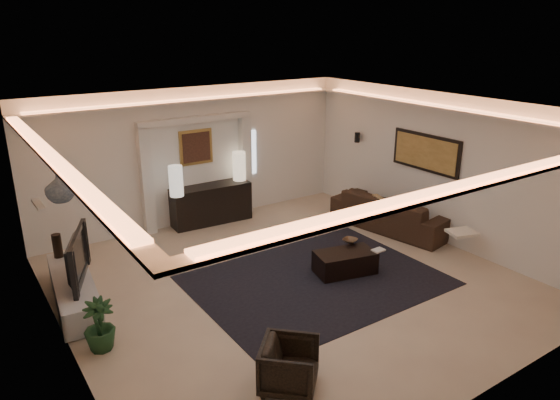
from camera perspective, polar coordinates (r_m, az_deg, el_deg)
floor at (r=8.72m, az=1.13°, el=-9.10°), size 7.00×7.00×0.00m
ceiling at (r=7.79m, az=1.26°, el=10.08°), size 7.00×7.00×0.00m
wall_back at (r=11.07m, az=-9.32°, el=4.83°), size 7.00×0.00×7.00m
wall_front at (r=5.87m, az=21.50°, el=-9.30°), size 7.00×0.00×7.00m
wall_left at (r=6.89m, az=-23.49°, el=-5.35°), size 0.00×7.00×7.00m
wall_right at (r=10.47m, az=17.10°, el=3.42°), size 0.00×7.00×7.00m
cove_soffit at (r=7.84m, az=1.25°, el=8.06°), size 7.00×7.00×0.04m
daylight_slit at (r=11.68m, az=-3.23°, el=5.29°), size 0.25×0.03×1.00m
area_rug at (r=8.79m, az=4.05°, el=-8.87°), size 4.00×3.00×0.01m
pilaster_left at (r=10.66m, az=-14.59°, el=1.97°), size 0.22×0.20×2.20m
pilaster_right at (r=11.58m, az=-3.85°, el=3.88°), size 0.22×0.20×2.20m
alcove_header at (r=10.82m, az=-9.31°, el=8.84°), size 2.52×0.20×0.12m
painting_frame at (r=11.00m, az=-9.31°, el=5.81°), size 0.74×0.04×0.74m
painting_canvas at (r=10.98m, az=-9.25°, el=5.79°), size 0.62×0.02×0.62m
art_panel_frame at (r=10.57m, az=15.87°, el=5.09°), size 0.04×1.64×0.74m
art_panel_gold at (r=10.55m, az=15.78°, el=5.07°), size 0.02×1.50×0.62m
wall_sconce at (r=11.79m, az=8.57°, el=6.88°), size 0.12×0.12×0.22m
wall_niche at (r=8.13m, az=-25.23°, el=-0.46°), size 0.10×0.55×0.04m
console at (r=11.22m, az=-7.69°, el=-0.49°), size 1.76×0.64×0.87m
lamp_left at (r=10.44m, az=-11.44°, el=1.79°), size 0.35×0.35×0.62m
lamp_right at (r=11.34m, az=-4.54°, el=3.48°), size 0.32×0.32×0.63m
media_ledge at (r=8.63m, az=-21.90°, el=-9.24°), size 0.78×2.24×0.41m
tv at (r=8.28m, az=-22.25°, el=-5.84°), size 1.27×0.65×0.75m
figurine at (r=9.27m, az=-23.47°, el=-4.64°), size 0.19×0.19×0.40m
ginger_jar at (r=8.01m, az=-23.26°, el=1.31°), size 0.51×0.51×0.43m
plant at (r=7.32m, az=-19.42°, el=-12.98°), size 0.44×0.44×0.72m
sofa at (r=11.03m, az=12.28°, el=-1.30°), size 2.67×1.44×0.74m
throw_blanket at (r=9.82m, az=19.54°, el=-3.41°), size 0.57×0.52×0.05m
throw_pillow at (r=10.81m, az=10.84°, el=-0.58°), size 0.22×0.40×0.38m
coffee_table at (r=9.00m, az=7.21°, el=-6.85°), size 1.12×0.78×0.38m
bowl at (r=9.31m, az=7.79°, el=-4.39°), size 0.33×0.33×0.06m
magazine at (r=9.05m, az=10.87°, el=-5.38°), size 0.22×0.16×0.03m
armchair at (r=6.33m, az=1.05°, el=-17.91°), size 0.92×0.92×0.60m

